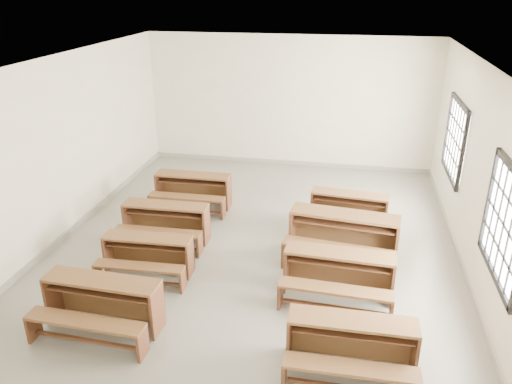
% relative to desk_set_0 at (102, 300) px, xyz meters
% --- Properties ---
extents(room, '(8.50, 8.50, 3.20)m').
position_rel_desk_set_0_xyz_m(room, '(1.67, 2.67, 1.73)').
color(room, slate).
rests_on(room, ground).
extents(desk_set_0, '(1.61, 0.88, 0.71)m').
position_rel_desk_set_0_xyz_m(desk_set_0, '(0.00, 0.00, 0.00)').
color(desk_set_0, brown).
rests_on(desk_set_0, ground).
extents(desk_set_1, '(1.43, 0.78, 0.63)m').
position_rel_desk_set_0_xyz_m(desk_set_1, '(0.08, 1.38, -0.05)').
color(desk_set_1, brown).
rests_on(desk_set_1, ground).
extents(desk_set_2, '(1.54, 0.82, 0.69)m').
position_rel_desk_set_0_xyz_m(desk_set_2, '(-0.04, 2.49, -0.01)').
color(desk_set_2, brown).
rests_on(desk_set_2, ground).
extents(desk_set_3, '(1.55, 0.81, 0.70)m').
position_rel_desk_set_0_xyz_m(desk_set_3, '(-0.01, 3.99, -0.01)').
color(desk_set_3, brown).
rests_on(desk_set_3, ground).
extents(desk_set_4, '(1.53, 0.81, 0.69)m').
position_rel_desk_set_0_xyz_m(desk_set_4, '(3.29, -0.19, -0.01)').
color(desk_set_4, brown).
rests_on(desk_set_4, ground).
extents(desk_set_5, '(1.64, 0.91, 0.72)m').
position_rel_desk_set_0_xyz_m(desk_set_5, '(3.08, 1.32, 0.00)').
color(desk_set_5, brown).
rests_on(desk_set_5, ground).
extents(desk_set_6, '(1.89, 1.12, 0.81)m').
position_rel_desk_set_0_xyz_m(desk_set_6, '(3.11, 2.45, 0.06)').
color(desk_set_6, brown).
rests_on(desk_set_6, ground).
extents(desk_set_7, '(1.51, 0.89, 0.65)m').
position_rel_desk_set_0_xyz_m(desk_set_7, '(3.18, 3.71, -0.04)').
color(desk_set_7, brown).
rests_on(desk_set_7, ground).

